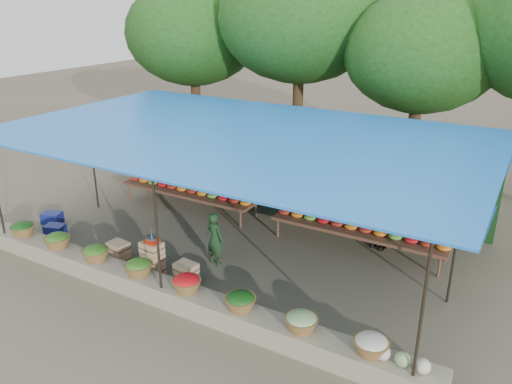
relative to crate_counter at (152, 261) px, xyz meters
The scene contains 16 objects.
ground 2.31m from the crate_counter, 65.05° to the left, with size 60.00×60.00×0.00m, color brown.
stone_curb 1.18m from the crate_counter, 35.04° to the right, with size 10.60×0.55×0.40m, color slate.
stall_canopy 3.33m from the crate_counter, 65.76° to the left, with size 10.80×6.60×2.82m.
produce_baskets 1.13m from the crate_counter, 38.03° to the right, with size 8.98×0.58×0.34m.
netting_backdrop 5.39m from the crate_counter, 79.54° to the left, with size 10.60×0.06×2.50m, color #163F18.
tree_row 9.38m from the crate_counter, 79.81° to the left, with size 16.51×5.50×7.12m.
fruit_table_left 3.76m from the crate_counter, 114.03° to the left, with size 4.21×0.95×0.93m.
fruit_table_right 4.89m from the crate_counter, 44.60° to the left, with size 4.21×0.95×0.93m.
crate_counter is the anchor object (origin of this frame).
weighing_scale 0.54m from the crate_counter, ahead, with size 0.29×0.29×0.31m.
vendor_seated 1.44m from the crate_counter, 49.15° to the left, with size 0.45×0.30×1.24m, color #1A391D.
customer_left 4.58m from the crate_counter, 115.96° to the left, with size 0.79×0.61×1.62m, color slate.
customer_mid 4.76m from the crate_counter, 58.55° to the left, with size 1.15×0.66×1.79m, color slate.
customer_right 5.39m from the crate_counter, 43.56° to the left, with size 0.92×0.38×1.56m, color slate.
blue_crate_front 3.40m from the crate_counter, behind, with size 0.47×0.34×0.28m, color navy.
blue_crate_back 4.14m from the crate_counter, behind, with size 0.49×0.35×0.30m, color navy.
Camera 1 is at (5.73, -9.16, 5.60)m, focal length 35.00 mm.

